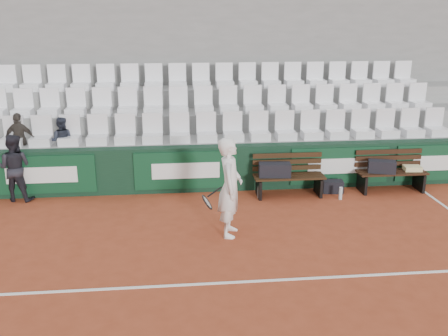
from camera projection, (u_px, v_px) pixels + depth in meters
ground at (208, 284)px, 7.24m from camera, size 80.00×80.00×0.00m
court_baseline at (208, 284)px, 7.24m from camera, size 18.00×0.06×0.01m
back_barrier at (198, 169)px, 10.88m from camera, size 18.00×0.34×1.00m
grandstand_tier_front at (194, 160)px, 11.48m from camera, size 18.00×0.95×1.00m
grandstand_tier_mid at (192, 141)px, 12.31m from camera, size 18.00×0.95×1.45m
grandstand_tier_back at (190, 124)px, 13.15m from camera, size 18.00×0.95×1.90m
grandstand_rear_wall at (188, 73)px, 13.36m from camera, size 18.00×0.30×4.40m
seat_row_front at (193, 128)px, 11.07m from camera, size 11.90×0.44×0.63m
seat_row_mid at (191, 100)px, 11.83m from camera, size 11.90×0.44×0.63m
seat_row_back at (189, 76)px, 12.60m from camera, size 11.90×0.44×0.63m
bench_left at (289, 186)px, 10.64m from camera, size 1.50×0.56×0.45m
bench_right at (391, 181)px, 10.93m from camera, size 1.50×0.56×0.45m
sports_bag_left at (275, 170)px, 10.49m from camera, size 0.69×0.35×0.28m
sports_bag_right at (382, 167)px, 10.75m from camera, size 0.62×0.42×0.26m
towel at (412, 168)px, 10.90m from camera, size 0.39×0.30×0.10m
sports_bag_ground at (333, 186)px, 10.87m from camera, size 0.47×0.32×0.27m
water_bottle_near at (259, 192)px, 10.53m from camera, size 0.07×0.07×0.26m
water_bottle_far at (341, 193)px, 10.46m from camera, size 0.07×0.07×0.27m
tennis_player at (230, 187)px, 8.60m from camera, size 0.76×0.71×1.76m
ball_kid at (15, 168)px, 10.26m from camera, size 0.77×0.65×1.41m
spectator_b at (18, 119)px, 10.68m from camera, size 0.70×0.36×1.16m
spectator_c at (60, 121)px, 10.78m from camera, size 0.53×0.43×1.05m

